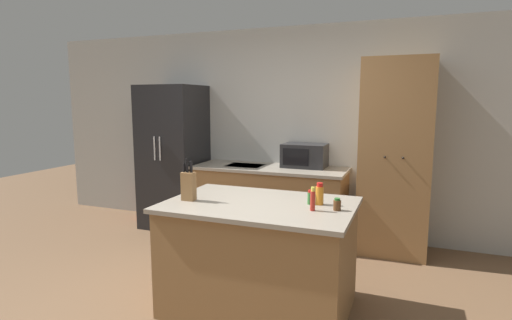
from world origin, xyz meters
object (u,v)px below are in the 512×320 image
object	(u,v)px
microwave	(305,155)
spice_bottle_short_red	(337,205)
pantry_cabinet	(395,158)
knife_block	(189,185)
refrigerator	(174,157)
fire_extinguisher	(142,204)
spice_bottle_green_herb	(320,194)
spice_bottle_amber_oil	(310,198)
spice_bottle_tall_dark	(313,200)

from	to	relation	value
microwave	spice_bottle_short_red	xyz separation A→B (m)	(0.72, -1.82, -0.10)
pantry_cabinet	knife_block	distance (m)	2.38
refrigerator	fire_extinguisher	distance (m)	0.94
microwave	spice_bottle_green_herb	size ratio (longest dim) A/B	3.04
microwave	knife_block	bearing A→B (deg)	-103.21
knife_block	fire_extinguisher	xyz separation A→B (m)	(-1.91, 1.86, -0.79)
microwave	spice_bottle_amber_oil	distance (m)	1.78
knife_block	spice_bottle_green_herb	size ratio (longest dim) A/B	1.97
knife_block	spice_bottle_short_red	size ratio (longest dim) A/B	3.68
microwave	knife_block	distance (m)	2.00
refrigerator	spice_bottle_short_red	xyz separation A→B (m)	(2.48, -1.67, -0.02)
spice_bottle_amber_oil	microwave	bearing A→B (deg)	105.93
microwave	spice_bottle_tall_dark	world-z (taller)	microwave
microwave	fire_extinguisher	world-z (taller)	microwave
spice_bottle_green_herb	pantry_cabinet	bearing A→B (deg)	73.14
fire_extinguisher	pantry_cabinet	bearing A→B (deg)	-0.11
spice_bottle_green_herb	microwave	bearing A→B (deg)	108.20
refrigerator	pantry_cabinet	distance (m)	2.81
spice_bottle_tall_dark	spice_bottle_short_red	world-z (taller)	spice_bottle_tall_dark
spice_bottle_short_red	refrigerator	bearing A→B (deg)	146.09
microwave	spice_bottle_green_herb	world-z (taller)	microwave
spice_bottle_green_herb	fire_extinguisher	bearing A→B (deg)	151.23
refrigerator	knife_block	world-z (taller)	refrigerator
knife_block	fire_extinguisher	bearing A→B (deg)	135.77
pantry_cabinet	spice_bottle_amber_oil	distance (m)	1.71
spice_bottle_green_herb	fire_extinguisher	xyz separation A→B (m)	(-2.92, 1.60, -0.74)
spice_bottle_short_red	fire_extinguisher	size ratio (longest dim) A/B	0.18
spice_bottle_amber_oil	spice_bottle_green_herb	distance (m)	0.08
fire_extinguisher	spice_bottle_green_herb	bearing A→B (deg)	-28.77
microwave	spice_bottle_amber_oil	xyz separation A→B (m)	(0.49, -1.71, -0.09)
pantry_cabinet	fire_extinguisher	bearing A→B (deg)	179.89
spice_bottle_green_herb	spice_bottle_amber_oil	bearing A→B (deg)	-167.11
spice_bottle_green_herb	knife_block	bearing A→B (deg)	-166.04
knife_block	spice_bottle_amber_oil	world-z (taller)	knife_block
refrigerator	spice_bottle_short_red	world-z (taller)	refrigerator
spice_bottle_short_red	fire_extinguisher	distance (m)	3.60
microwave	refrigerator	bearing A→B (deg)	-175.18
pantry_cabinet	spice_bottle_green_herb	distance (m)	1.67
spice_bottle_amber_oil	fire_extinguisher	size ratio (longest dim) A/B	0.23
refrigerator	spice_bottle_green_herb	bearing A→B (deg)	-33.68
pantry_cabinet	spice_bottle_amber_oil	xyz separation A→B (m)	(-0.55, -1.61, -0.13)
refrigerator	spice_bottle_green_herb	distance (m)	2.79
pantry_cabinet	spice_bottle_amber_oil	world-z (taller)	pantry_cabinet
refrigerator	spice_bottle_tall_dark	xyz separation A→B (m)	(2.31, -1.74, 0.02)
microwave	knife_block	world-z (taller)	knife_block
refrigerator	spice_bottle_green_herb	xyz separation A→B (m)	(2.32, -1.55, 0.02)
spice_bottle_amber_oil	spice_bottle_green_herb	size ratio (longest dim) A/B	0.66
knife_block	spice_bottle_tall_dark	size ratio (longest dim) A/B	1.92
spice_bottle_green_herb	fire_extinguisher	distance (m)	3.42
refrigerator	fire_extinguisher	xyz separation A→B (m)	(-0.60, 0.06, -0.72)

